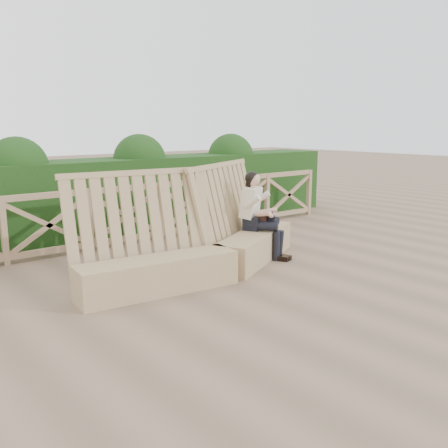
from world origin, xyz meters
TOP-DOWN VIEW (x-y plane):
  - ground at (0.00, 0.00)m, footprint 60.00×60.00m
  - bench at (0.06, 1.13)m, footprint 4.25×1.66m
  - woman at (1.28, 1.34)m, footprint 0.62×0.90m
  - guardrail at (0.00, 3.50)m, footprint 10.10×0.09m
  - hedge at (0.00, 4.70)m, footprint 12.00×1.20m

SIDE VIEW (x-z plane):
  - ground at x=0.00m, z-range 0.00..0.00m
  - bench at x=0.06m, z-range -0.40..1.20m
  - guardrail at x=0.00m, z-range 0.00..1.10m
  - hedge at x=0.00m, z-range 0.00..1.50m
  - woman at x=1.28m, z-range 0.05..1.49m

